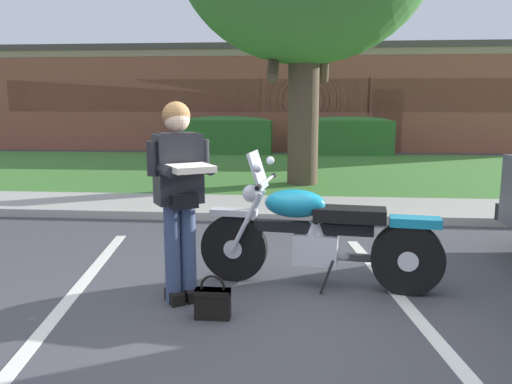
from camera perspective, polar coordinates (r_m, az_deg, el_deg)
ground_plane at (r=4.24m, az=0.25°, el=-13.77°), size 140.00×140.00×0.00m
curb_strip at (r=7.47m, az=2.50°, el=-2.75°), size 60.00×0.20×0.12m
concrete_walk at (r=8.30m, az=2.77°, el=-1.60°), size 60.00×1.50×0.08m
grass_lawn at (r=12.75m, az=3.63°, el=2.41°), size 60.00×7.51×0.06m
stall_stripe_0 at (r=4.84m, az=-20.07°, el=-11.24°), size 0.72×4.38×0.01m
stall_stripe_1 at (r=4.50m, az=17.00°, el=-12.69°), size 0.72×4.38×0.01m
motorcycle at (r=4.80m, az=7.82°, el=-4.80°), size 2.24×0.82×1.26m
rider_person at (r=4.35m, az=-8.44°, el=0.64°), size 0.60×0.67×1.70m
handbag at (r=4.20m, az=-4.80°, el=-11.88°), size 0.28×0.13×0.36m
hedge_left at (r=16.67m, az=-3.41°, el=6.34°), size 2.97×0.90×1.24m
hedge_center_left at (r=16.54m, az=10.08°, el=6.18°), size 2.78×0.90×1.24m
brick_building at (r=22.06m, az=1.47°, el=10.29°), size 21.31×8.80×3.64m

